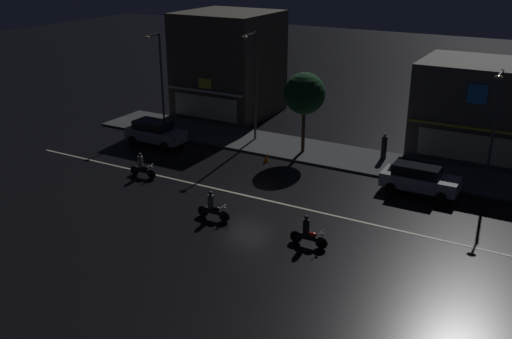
{
  "coord_description": "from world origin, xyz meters",
  "views": [
    {
      "loc": [
        15.07,
        -25.87,
        13.17
      ],
      "look_at": [
        -0.09,
        1.08,
        1.23
      ],
      "focal_mm": 40.66,
      "sensor_mm": 36.0,
      "label": 1
    }
  ],
  "objects_px": {
    "motorcycle_following": "(142,167)",
    "motorcycle_opposite_lane": "(213,207)",
    "streetlamp_east": "(495,118)",
    "traffic_cone": "(266,158)",
    "pedestrian_on_sidewalk": "(384,147)",
    "parked_car_near_kerb": "(155,132)",
    "streetlamp_mid": "(254,78)",
    "motorcycle_lead": "(308,233)",
    "streetlamp_west": "(159,71)",
    "parked_car_trailing": "(419,178)"
  },
  "relations": [
    {
      "from": "streetlamp_east",
      "to": "traffic_cone",
      "type": "bearing_deg",
      "value": -168.04
    },
    {
      "from": "streetlamp_west",
      "to": "motorcycle_opposite_lane",
      "type": "distance_m",
      "value": 18.3
    },
    {
      "from": "streetlamp_east",
      "to": "traffic_cone",
      "type": "relative_size",
      "value": 12.21
    },
    {
      "from": "streetlamp_mid",
      "to": "parked_car_near_kerb",
      "type": "xyz_separation_m",
      "value": [
        -5.85,
        -3.89,
        -3.73
      ]
    },
    {
      "from": "motorcycle_opposite_lane",
      "to": "streetlamp_east",
      "type": "bearing_deg",
      "value": -139.98
    },
    {
      "from": "pedestrian_on_sidewalk",
      "to": "parked_car_near_kerb",
      "type": "distance_m",
      "value": 15.91
    },
    {
      "from": "streetlamp_east",
      "to": "motorcycle_opposite_lane",
      "type": "distance_m",
      "value": 16.7
    },
    {
      "from": "pedestrian_on_sidewalk",
      "to": "parked_car_near_kerb",
      "type": "height_order",
      "value": "pedestrian_on_sidewalk"
    },
    {
      "from": "streetlamp_west",
      "to": "streetlamp_mid",
      "type": "xyz_separation_m",
      "value": [
        8.52,
        -0.31,
        0.35
      ]
    },
    {
      "from": "pedestrian_on_sidewalk",
      "to": "motorcycle_following",
      "type": "bearing_deg",
      "value": 52.06
    },
    {
      "from": "motorcycle_following",
      "to": "parked_car_trailing",
      "type": "bearing_deg",
      "value": -162.47
    },
    {
      "from": "traffic_cone",
      "to": "parked_car_near_kerb",
      "type": "bearing_deg",
      "value": -176.18
    },
    {
      "from": "streetlamp_mid",
      "to": "pedestrian_on_sidewalk",
      "type": "distance_m",
      "value": 10.1
    },
    {
      "from": "streetlamp_west",
      "to": "motorcycle_following",
      "type": "height_order",
      "value": "streetlamp_west"
    },
    {
      "from": "streetlamp_mid",
      "to": "pedestrian_on_sidewalk",
      "type": "height_order",
      "value": "streetlamp_mid"
    },
    {
      "from": "motorcycle_following",
      "to": "traffic_cone",
      "type": "relative_size",
      "value": 3.45
    },
    {
      "from": "motorcycle_following",
      "to": "streetlamp_east",
      "type": "bearing_deg",
      "value": -158.05
    },
    {
      "from": "parked_car_trailing",
      "to": "traffic_cone",
      "type": "relative_size",
      "value": 7.82
    },
    {
      "from": "pedestrian_on_sidewalk",
      "to": "parked_car_near_kerb",
      "type": "relative_size",
      "value": 0.4
    },
    {
      "from": "parked_car_trailing",
      "to": "streetlamp_mid",
      "type": "bearing_deg",
      "value": 164.92
    },
    {
      "from": "motorcycle_lead",
      "to": "motorcycle_following",
      "type": "distance_m",
      "value": 12.78
    },
    {
      "from": "motorcycle_lead",
      "to": "motorcycle_following",
      "type": "xyz_separation_m",
      "value": [
        -12.43,
        2.99,
        0.0
      ]
    },
    {
      "from": "parked_car_near_kerb",
      "to": "parked_car_trailing",
      "type": "xyz_separation_m",
      "value": [
        18.62,
        0.45,
        0.0
      ]
    },
    {
      "from": "motorcycle_opposite_lane",
      "to": "traffic_cone",
      "type": "relative_size",
      "value": 3.45
    },
    {
      "from": "parked_car_trailing",
      "to": "motorcycle_following",
      "type": "relative_size",
      "value": 2.26
    },
    {
      "from": "parked_car_near_kerb",
      "to": "motorcycle_lead",
      "type": "height_order",
      "value": "parked_car_near_kerb"
    },
    {
      "from": "streetlamp_west",
      "to": "pedestrian_on_sidewalk",
      "type": "height_order",
      "value": "streetlamp_west"
    },
    {
      "from": "streetlamp_east",
      "to": "parked_car_near_kerb",
      "type": "relative_size",
      "value": 1.56
    },
    {
      "from": "streetlamp_west",
      "to": "parked_car_trailing",
      "type": "xyz_separation_m",
      "value": [
        21.29,
        -3.75,
        -3.38
      ]
    },
    {
      "from": "motorcycle_following",
      "to": "motorcycle_opposite_lane",
      "type": "bearing_deg",
      "value": 154.72
    },
    {
      "from": "motorcycle_following",
      "to": "motorcycle_opposite_lane",
      "type": "relative_size",
      "value": 1.0
    },
    {
      "from": "streetlamp_west",
      "to": "parked_car_trailing",
      "type": "height_order",
      "value": "streetlamp_west"
    },
    {
      "from": "pedestrian_on_sidewalk",
      "to": "motorcycle_opposite_lane",
      "type": "distance_m",
      "value": 13.72
    },
    {
      "from": "motorcycle_opposite_lane",
      "to": "traffic_cone",
      "type": "height_order",
      "value": "motorcycle_opposite_lane"
    },
    {
      "from": "streetlamp_mid",
      "to": "traffic_cone",
      "type": "xyz_separation_m",
      "value": [
        2.82,
        -3.31,
        -4.33
      ]
    },
    {
      "from": "parked_car_near_kerb",
      "to": "motorcycle_following",
      "type": "height_order",
      "value": "parked_car_near_kerb"
    },
    {
      "from": "streetlamp_west",
      "to": "traffic_cone",
      "type": "xyz_separation_m",
      "value": [
        11.34,
        -3.63,
        -3.98
      ]
    },
    {
      "from": "streetlamp_west",
      "to": "motorcycle_following",
      "type": "distance_m",
      "value": 11.89
    },
    {
      "from": "streetlamp_east",
      "to": "streetlamp_mid",
      "type": "bearing_deg",
      "value": 178.09
    },
    {
      "from": "streetlamp_mid",
      "to": "motorcycle_following",
      "type": "xyz_separation_m",
      "value": [
        -2.54,
        -9.31,
        -3.97
      ]
    },
    {
      "from": "streetlamp_west",
      "to": "parked_car_near_kerb",
      "type": "height_order",
      "value": "streetlamp_west"
    },
    {
      "from": "motorcycle_opposite_lane",
      "to": "motorcycle_lead",
      "type": "bearing_deg",
      "value": 172.87
    },
    {
      "from": "streetlamp_east",
      "to": "motorcycle_opposite_lane",
      "type": "height_order",
      "value": "streetlamp_east"
    },
    {
      "from": "motorcycle_lead",
      "to": "motorcycle_opposite_lane",
      "type": "relative_size",
      "value": 1.0
    },
    {
      "from": "pedestrian_on_sidewalk",
      "to": "traffic_cone",
      "type": "bearing_deg",
      "value": 43.43
    },
    {
      "from": "pedestrian_on_sidewalk",
      "to": "motorcycle_lead",
      "type": "distance_m",
      "value": 13.0
    },
    {
      "from": "parked_car_near_kerb",
      "to": "parked_car_trailing",
      "type": "bearing_deg",
      "value": -178.61
    },
    {
      "from": "streetlamp_mid",
      "to": "motorcycle_opposite_lane",
      "type": "distance_m",
      "value": 13.49
    },
    {
      "from": "motorcycle_following",
      "to": "motorcycle_opposite_lane",
      "type": "distance_m",
      "value": 7.51
    },
    {
      "from": "streetlamp_mid",
      "to": "parked_car_trailing",
      "type": "xyz_separation_m",
      "value": [
        12.77,
        -3.44,
        -3.73
      ]
    }
  ]
}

